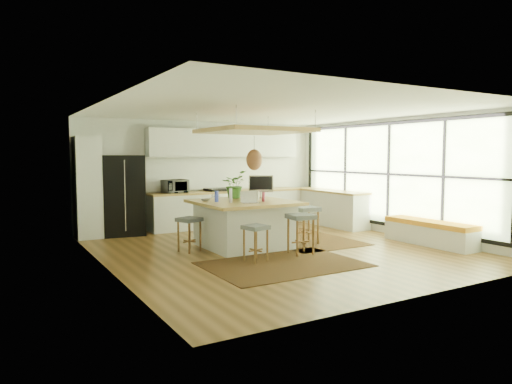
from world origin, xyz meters
TOP-DOWN VIEW (x-y plane):
  - floor at (0.00, 0.00)m, footprint 7.00×7.00m
  - ceiling at (0.00, 0.00)m, footprint 7.00×7.00m
  - wall_back at (0.00, 3.50)m, footprint 6.50×0.00m
  - wall_front at (0.00, -3.50)m, footprint 6.50×0.00m
  - wall_left at (-3.25, 0.00)m, footprint 0.00×7.00m
  - wall_right at (3.25, 0.00)m, footprint 0.00×7.00m
  - window_wall at (3.22, 0.00)m, footprint 0.10×6.20m
  - pantry at (-2.95, 3.18)m, footprint 0.55×0.60m
  - back_counter_base at (0.55, 3.18)m, footprint 4.20×0.60m
  - back_counter_top at (0.55, 3.18)m, footprint 4.24×0.64m
  - backsplash at (0.55, 3.48)m, footprint 4.20×0.02m
  - upper_cabinets at (0.55, 3.32)m, footprint 4.20×0.34m
  - range at (0.30, 3.18)m, footprint 0.76×0.62m
  - right_counter_base at (2.93, 2.00)m, footprint 0.60×2.50m
  - right_counter_top at (2.93, 2.00)m, footprint 0.64×2.54m
  - window_bench at (2.95, -1.20)m, footprint 0.52×2.00m
  - ceiling_panel at (-0.30, 0.40)m, footprint 1.86×1.86m
  - rug_near at (-0.62, -1.13)m, footprint 2.60×1.80m
  - rug_right at (1.05, 0.63)m, footprint 1.80×2.60m
  - fridge at (-2.18, 3.16)m, footprint 1.01×0.84m
  - island at (-0.45, 0.54)m, footprint 1.85×1.85m
  - stool_near_left at (-0.90, -0.68)m, footprint 0.44×0.44m
  - stool_near_right at (0.11, -0.61)m, footprint 0.49×0.49m
  - stool_right_front at (0.82, 0.17)m, footprint 0.49×0.49m
  - stool_right_back at (0.70, 0.94)m, footprint 0.55×0.55m
  - stool_left_side at (-1.57, 0.68)m, footprint 0.50×0.50m
  - laptop at (-0.57, 0.09)m, footprint 0.40×0.42m
  - monitor at (0.16, 0.91)m, footprint 0.55×0.42m
  - microwave at (-0.93, 3.16)m, footprint 0.62×0.41m
  - island_plant at (-0.35, 1.17)m, footprint 0.78×0.78m
  - island_bowl at (-1.12, 0.93)m, footprint 0.27×0.27m
  - island_bottle_0 at (-1.00, 0.64)m, footprint 0.07×0.07m
  - island_bottle_1 at (-0.85, 0.39)m, footprint 0.07×0.07m
  - island_bottle_2 at (-0.20, 0.24)m, footprint 0.07×0.07m
  - island_bottle_3 at (-0.10, 0.59)m, footprint 0.07×0.07m

SIDE VIEW (x-z plane):
  - floor at x=0.00m, z-range 0.00..0.00m
  - rug_near at x=-0.62m, z-range 0.00..0.01m
  - rug_right at x=1.05m, z-range 0.00..0.01m
  - window_bench at x=2.95m, z-range 0.00..0.50m
  - stool_near_left at x=-0.90m, z-range 0.04..0.67m
  - stool_near_right at x=0.11m, z-range -0.02..0.73m
  - stool_right_front at x=0.82m, z-range -0.03..0.74m
  - stool_right_back at x=0.70m, z-range -0.01..0.72m
  - stool_left_side at x=-1.57m, z-range 0.03..0.68m
  - back_counter_base at x=0.55m, z-range 0.00..0.88m
  - right_counter_base at x=2.93m, z-range 0.00..0.88m
  - island at x=-0.45m, z-range 0.00..0.93m
  - range at x=0.30m, z-range 0.00..1.00m
  - back_counter_top at x=0.55m, z-range 0.88..0.93m
  - right_counter_top at x=2.93m, z-range 0.88..0.93m
  - fridge at x=-2.18m, z-range 0.01..1.84m
  - island_bowl at x=-1.12m, z-range 0.93..0.98m
  - island_bottle_0 at x=-1.00m, z-range 0.93..1.12m
  - island_bottle_1 at x=-0.85m, z-range 0.93..1.12m
  - island_bottle_2 at x=-0.20m, z-range 0.93..1.12m
  - island_bottle_3 at x=-0.10m, z-range 0.93..1.12m
  - laptop at x=-0.57m, z-range 0.93..1.17m
  - microwave at x=-0.93m, z-range 0.93..1.32m
  - pantry at x=-2.95m, z-range 0.00..2.25m
  - island_plant at x=-0.35m, z-range 0.93..1.38m
  - monitor at x=0.16m, z-range 0.94..1.44m
  - wall_back at x=0.00m, z-range -1.90..4.60m
  - wall_front at x=0.00m, z-range -1.90..4.60m
  - wall_left at x=-3.25m, z-range -2.15..4.85m
  - wall_right at x=3.25m, z-range -2.15..4.85m
  - backsplash at x=0.55m, z-range 0.95..1.75m
  - window_wall at x=3.22m, z-range 0.10..2.70m
  - ceiling_panel at x=-0.30m, z-range 1.65..2.45m
  - upper_cabinets at x=0.55m, z-range 1.80..2.50m
  - ceiling at x=0.00m, z-range 2.70..2.70m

